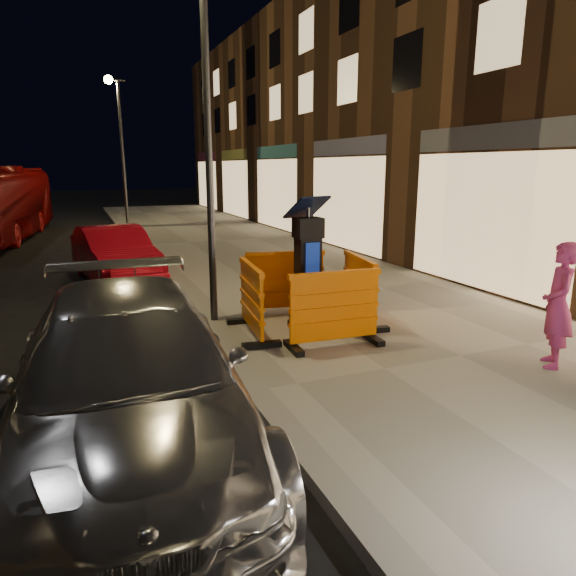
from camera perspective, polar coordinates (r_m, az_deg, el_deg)
name	(u,v)px	position (r m, az deg, el deg)	size (l,w,h in m)	color
ground_plane	(258,402)	(6.25, -3.37, -12.52)	(120.00, 120.00, 0.00)	black
sidewalk	(460,361)	(7.65, 18.58, -7.64)	(6.00, 60.00, 0.15)	gray
kerb	(258,396)	(6.22, -3.38, -11.90)	(0.30, 60.00, 0.15)	slate
parking_kiosk	(308,267)	(8.20, 2.21, 2.30)	(0.63, 0.63, 2.01)	black
barrier_front	(335,309)	(7.47, 5.20, -2.35)	(1.44, 0.59, 1.12)	#FB6F00
barrier_back	(285,282)	(9.14, -0.29, 0.63)	(1.44, 0.59, 1.12)	#FB6F00
barrier_kerbside	(252,300)	(7.96, -4.06, -1.34)	(1.44, 0.59, 1.12)	#FB6F00
barrier_bldgside	(359,289)	(8.72, 7.87, -0.12)	(1.44, 0.59, 1.12)	#FB6F00
car_silver	(133,447)	(5.58, -16.80, -16.51)	(2.13, 5.23, 1.52)	#AFAFB4
car_red	(117,281)	(13.17, -18.45, 0.74)	(1.40, 4.00, 1.32)	#A80A19
bus_doubledecker	(2,239)	(22.65, -29.19, 4.78)	(2.30, 9.85, 2.74)	maroon
man	(558,305)	(7.49, 27.80, -1.71)	(0.60, 0.40, 1.65)	#A22D67
street_lamp_mid	(208,139)	(8.58, -8.86, 16.05)	(0.12, 0.12, 6.00)	#3F3F44
street_lamp_far	(123,156)	(23.42, -17.88, 13.80)	(0.12, 0.12, 6.00)	#3F3F44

